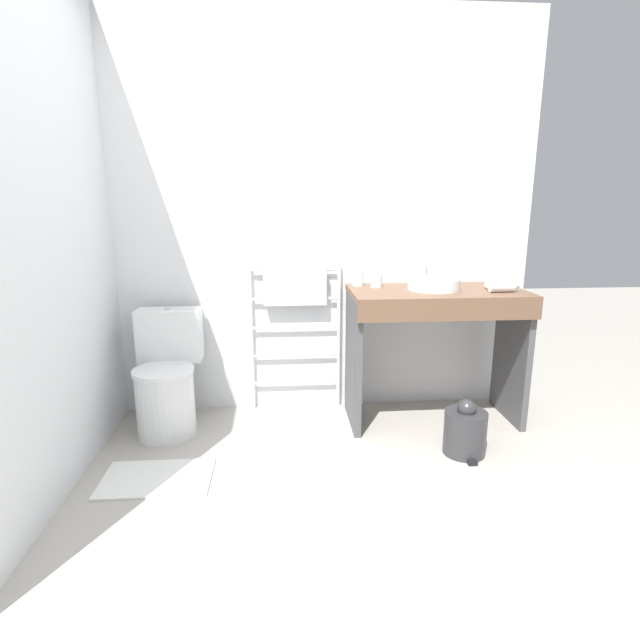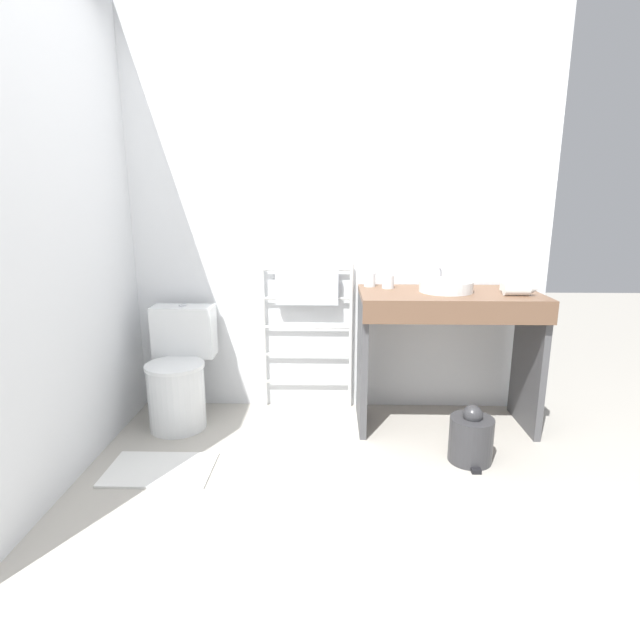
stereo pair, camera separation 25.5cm
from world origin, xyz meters
name	(u,v)px [view 2 (the right image)]	position (x,y,z in m)	size (l,w,h in m)	color
ground_plane	(328,549)	(0.00, 0.00, 0.00)	(12.00, 12.00, 0.00)	#A8A399
wall_back	(331,219)	(0.00, 1.57, 1.29)	(2.87, 0.12, 2.59)	silver
wall_side	(61,224)	(-1.37, 0.76, 1.29)	(0.12, 2.24, 2.59)	silver
toilet	(179,375)	(-0.97, 1.20, 0.33)	(0.40, 0.51, 0.75)	white
towel_radiator	(307,305)	(-0.16, 1.46, 0.73)	(0.62, 0.06, 1.01)	white
vanity_counter	(447,335)	(0.72, 1.20, 0.60)	(1.08, 0.56, 0.87)	brown
sink_basin	(446,286)	(0.70, 1.23, 0.91)	(0.33, 0.33, 0.07)	white
faucet	(440,273)	(0.70, 1.41, 0.96)	(0.02, 0.10, 0.14)	silver
cup_near_wall	(370,279)	(0.25, 1.41, 0.92)	(0.07, 0.07, 0.09)	white
cup_near_edge	(388,282)	(0.36, 1.34, 0.91)	(0.08, 0.08, 0.09)	white
hair_dryer	(517,289)	(1.10, 1.12, 0.90)	(0.20, 0.17, 0.07)	white
trash_bin	(471,438)	(0.78, 0.75, 0.14)	(0.24, 0.27, 0.33)	#333335
bath_mat	(160,469)	(-0.91, 0.60, 0.01)	(0.56, 0.36, 0.01)	silver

